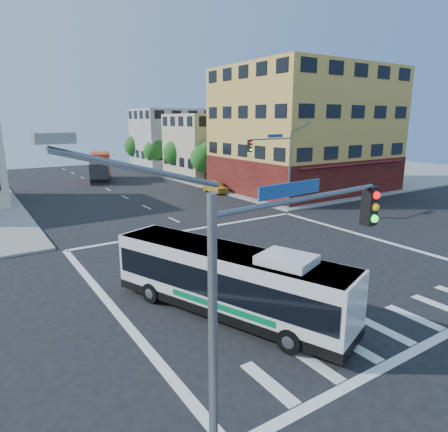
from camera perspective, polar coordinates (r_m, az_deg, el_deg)
ground at (r=23.39m, az=7.22°, el=-7.10°), size 120.00×120.00×0.00m
sidewalk_ne at (r=71.82m, az=10.54°, el=6.87°), size 50.00×50.00×0.15m
corner_building_ne at (r=49.09m, az=11.38°, el=10.62°), size 18.10×15.44×14.00m
building_east_near at (r=59.56m, az=-1.44°, el=10.03°), size 12.06×10.06×9.00m
building_east_far at (r=71.80m, az=-7.45°, el=10.93°), size 12.06×10.06×10.00m
signal_mast_ne at (r=36.01m, az=7.58°, el=8.32°), size 7.91×1.13×8.07m
signal_mast_sw at (r=8.55m, az=7.77°, el=-8.87°), size 7.91×1.01×8.07m
street_tree_a at (r=51.85m, az=-2.69°, el=8.47°), size 3.60×3.60×5.53m
street_tree_b at (r=58.84m, az=-6.71°, el=9.16°), size 3.80×3.80×5.79m
street_tree_c at (r=66.10m, az=-9.86°, el=9.28°), size 3.40×3.40×5.29m
street_tree_d at (r=73.46m, az=-12.41°, el=9.91°), size 4.00×4.00×6.03m
transit_bus at (r=17.15m, az=0.53°, el=-9.15°), size 6.15×11.12×3.26m
box_truck at (r=57.69m, az=-17.25°, el=6.62°), size 4.93×8.64×3.74m
parked_car at (r=46.29m, az=-1.27°, el=4.26°), size 1.86×4.24×1.42m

